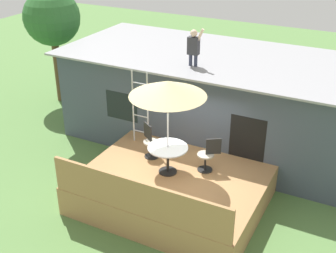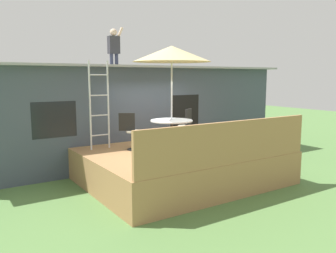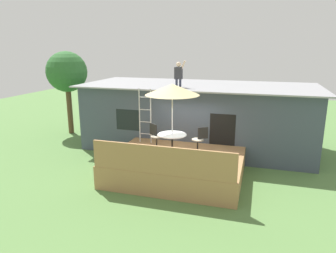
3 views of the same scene
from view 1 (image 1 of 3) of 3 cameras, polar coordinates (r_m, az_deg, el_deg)
name	(u,v)px [view 1 (image 1 of 3)]	position (r m, az deg, el deg)	size (l,w,h in m)	color
ground_plane	(175,199)	(12.04, 0.86, -9.30)	(40.00, 40.00, 0.00)	#567F42
house	(225,101)	(14.21, 7.41, 3.24)	(10.50, 4.50, 2.92)	#424C5B
deck	(175,186)	(11.81, 0.88, -7.73)	(4.63, 3.88, 0.80)	#A87A4C
deck_railing	(137,198)	(9.97, -4.00, -9.14)	(4.53, 0.08, 0.90)	#A87A4C
patio_table	(168,153)	(11.35, -0.02, -3.37)	(1.04, 1.04, 0.74)	black
patio_umbrella	(168,89)	(10.58, -0.02, 4.91)	(1.90, 1.90, 2.54)	silver
step_ladder	(140,108)	(12.59, -3.59, 2.38)	(0.52, 0.04, 2.20)	silver
person_figure	(194,45)	(12.67, 3.35, 10.42)	(0.47, 0.20, 1.11)	#33384C
patio_chair_left	(150,141)	(12.17, -2.31, -1.89)	(0.57, 0.45, 0.92)	black
patio_chair_right	(208,155)	(11.56, 5.21, -3.65)	(0.57, 0.45, 0.92)	black
backyard_tree	(52,18)	(17.46, -14.73, 13.31)	(2.11, 2.11, 4.38)	brown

